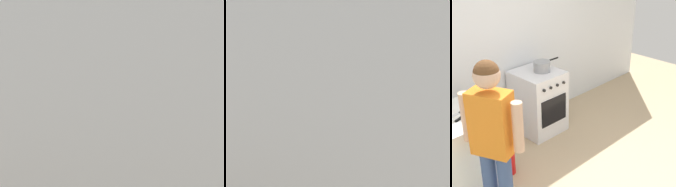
# 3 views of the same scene
# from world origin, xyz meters

# --- Properties ---
(ground_plane) EXTENTS (8.00, 8.00, 0.00)m
(ground_plane) POSITION_xyz_m (0.00, 0.00, 0.00)
(ground_plane) COLOR tan
(back_wall) EXTENTS (6.00, 0.10, 2.60)m
(back_wall) POSITION_xyz_m (0.00, 1.95, 1.30)
(back_wall) COLOR silver
(back_wall) RESTS_ON ground
(counter_unit) EXTENTS (1.30, 0.70, 0.90)m
(counter_unit) POSITION_xyz_m (-1.35, 1.20, 0.45)
(counter_unit) COLOR white
(counter_unit) RESTS_ON ground
(oven_left) EXTENTS (0.56, 0.62, 0.85)m
(oven_left) POSITION_xyz_m (0.35, 1.58, 0.43)
(oven_left) COLOR silver
(oven_left) RESTS_ON ground
(pot) EXTENTS (0.40, 0.22, 0.13)m
(pot) POSITION_xyz_m (0.41, 1.54, 0.92)
(pot) COLOR gray
(pot) RESTS_ON oven_left
(knife_paring) EXTENTS (0.21, 0.04, 0.01)m
(knife_paring) POSITION_xyz_m (-1.63, 1.05, 0.91)
(knife_paring) COLOR silver
(knife_paring) RESTS_ON counter_unit
(knife_bread) EXTENTS (0.33, 0.16, 0.01)m
(knife_bread) POSITION_xyz_m (-0.93, 1.15, 0.90)
(knife_bread) COLOR silver
(knife_bread) RESTS_ON counter_unit
(knife_utility) EXTENTS (0.25, 0.05, 0.01)m
(knife_utility) POSITION_xyz_m (-0.98, 1.21, 0.90)
(knife_utility) COLOR silver
(knife_utility) RESTS_ON counter_unit
(knife_carving) EXTENTS (0.33, 0.12, 0.01)m
(knife_carving) POSITION_xyz_m (-1.07, 1.04, 0.90)
(knife_carving) COLOR silver
(knife_carving) RESTS_ON counter_unit
(person) EXTENTS (0.32, 0.53, 1.61)m
(person) POSITION_xyz_m (-1.02, 0.58, 0.96)
(person) COLOR #384C7A
(person) RESTS_ON ground
(fire_extinguisher) EXTENTS (0.13, 0.13, 0.50)m
(fire_extinguisher) POSITION_xyz_m (-0.52, 1.10, 0.22)
(fire_extinguisher) COLOR red
(fire_extinguisher) RESTS_ON ground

